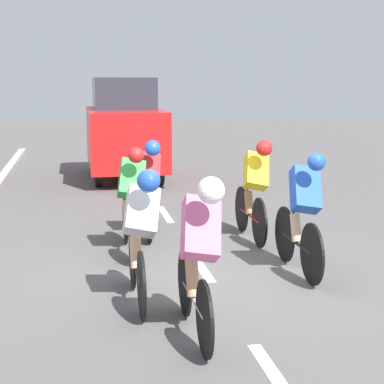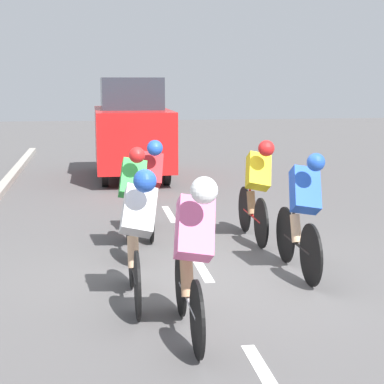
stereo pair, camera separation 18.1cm
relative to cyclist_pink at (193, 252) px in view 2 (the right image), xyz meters
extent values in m
plane|color=#565454|center=(-0.45, -1.96, -0.81)|extent=(60.00, 60.00, 0.00)
cube|color=white|center=(-0.45, 0.95, -0.81)|extent=(0.12, 1.40, 0.01)
cube|color=white|center=(-0.45, -2.25, -0.81)|extent=(0.12, 1.40, 0.01)
cube|color=white|center=(-0.45, -5.45, -0.81)|extent=(0.12, 1.40, 0.01)
cylinder|color=black|center=(0.03, -0.59, -0.47)|extent=(0.03, 0.67, 0.67)
cylinder|color=black|center=(0.03, 0.41, -0.47)|extent=(0.03, 0.67, 0.67)
cylinder|color=#B7B7BC|center=(0.03, -0.09, -0.47)|extent=(0.04, 1.00, 0.04)
cylinder|color=#B7B7BC|center=(0.03, -0.26, -0.26)|extent=(0.04, 0.04, 0.42)
cylinder|color=green|center=(0.03, -0.14, -0.37)|extent=(0.07, 0.07, 0.16)
cylinder|color=tan|center=(0.03, -0.16, -0.29)|extent=(0.12, 0.23, 0.36)
cube|color=pink|center=(-0.01, 0.01, 0.22)|extent=(0.41, 0.48, 0.61)
sphere|color=white|center=(-0.06, 0.23, 0.59)|extent=(0.24, 0.24, 0.24)
cylinder|color=black|center=(0.05, -4.50, -0.47)|extent=(0.03, 0.68, 0.68)
cylinder|color=black|center=(0.05, -3.54, -0.47)|extent=(0.03, 0.68, 0.68)
cylinder|color=#B7B7BC|center=(0.05, -4.02, -0.47)|extent=(0.04, 0.97, 0.04)
cylinder|color=#B7B7BC|center=(0.05, -4.19, -0.26)|extent=(0.04, 0.04, 0.42)
cylinder|color=#1999D8|center=(0.05, -4.07, -0.37)|extent=(0.07, 0.07, 0.16)
cylinder|color=#DBAD84|center=(0.05, -4.09, -0.29)|extent=(0.12, 0.23, 0.36)
cube|color=red|center=(0.01, -3.92, 0.19)|extent=(0.40, 0.45, 0.57)
sphere|color=blue|center=(-0.03, -3.70, 0.54)|extent=(0.23, 0.23, 0.23)
cylinder|color=black|center=(-1.56, -2.25, -0.45)|extent=(0.03, 0.72, 0.72)
cylinder|color=black|center=(-1.56, -1.28, -0.45)|extent=(0.03, 0.72, 0.72)
cylinder|color=black|center=(-1.56, -1.77, -0.45)|extent=(0.04, 0.98, 0.04)
cylinder|color=black|center=(-1.56, -1.94, -0.24)|extent=(0.04, 0.04, 0.42)
cylinder|color=green|center=(-1.56, -1.82, -0.35)|extent=(0.07, 0.07, 0.16)
cylinder|color=#DBAD84|center=(-1.56, -1.84, -0.27)|extent=(0.12, 0.23, 0.36)
cube|color=blue|center=(-1.60, -1.67, 0.23)|extent=(0.40, 0.47, 0.59)
sphere|color=blue|center=(-1.64, -1.45, 0.59)|extent=(0.21, 0.21, 0.21)
cylinder|color=black|center=(-1.43, -3.98, -0.46)|extent=(0.03, 0.70, 0.70)
cylinder|color=black|center=(-1.43, -3.00, -0.46)|extent=(0.03, 0.70, 0.70)
cylinder|color=red|center=(-1.43, -3.49, -0.46)|extent=(0.04, 0.98, 0.04)
cylinder|color=red|center=(-1.43, -3.66, -0.25)|extent=(0.04, 0.04, 0.42)
cylinder|color=#1999D8|center=(-1.43, -3.54, -0.36)|extent=(0.07, 0.07, 0.16)
cylinder|color=#9E704C|center=(-1.43, -3.56, -0.28)|extent=(0.12, 0.23, 0.36)
cube|color=yellow|center=(-1.49, -3.39, 0.21)|extent=(0.42, 0.46, 0.59)
sphere|color=red|center=(-1.54, -3.17, 0.57)|extent=(0.23, 0.23, 0.23)
cylinder|color=black|center=(0.39, -3.59, -0.46)|extent=(0.03, 0.70, 0.70)
cylinder|color=black|center=(0.39, -2.55, -0.46)|extent=(0.03, 0.70, 0.70)
cylinder|color=black|center=(0.39, -3.07, -0.46)|extent=(0.04, 1.04, 0.04)
cylinder|color=black|center=(0.39, -3.26, -0.25)|extent=(0.04, 0.04, 0.42)
cylinder|color=#1999D8|center=(0.39, -3.12, -0.36)|extent=(0.07, 0.07, 0.16)
cylinder|color=#DBAD84|center=(0.39, -3.15, -0.28)|extent=(0.12, 0.23, 0.36)
cube|color=green|center=(0.34, -2.97, 0.21)|extent=(0.41, 0.45, 0.58)
sphere|color=red|center=(0.30, -2.75, 0.55)|extent=(0.21, 0.21, 0.21)
cylinder|color=black|center=(0.46, -1.56, -0.47)|extent=(0.03, 0.68, 0.68)
cylinder|color=black|center=(0.46, -0.56, -0.47)|extent=(0.03, 0.68, 0.68)
cylinder|color=black|center=(0.46, -1.06, -0.47)|extent=(0.04, 1.00, 0.04)
cylinder|color=black|center=(0.46, -1.24, -0.26)|extent=(0.04, 0.04, 0.42)
cylinder|color=#1999D8|center=(0.46, -1.11, -0.37)|extent=(0.07, 0.07, 0.16)
cylinder|color=#DBAD84|center=(0.46, -1.14, -0.29)|extent=(0.12, 0.23, 0.36)
cube|color=white|center=(0.41, -0.96, 0.19)|extent=(0.42, 0.45, 0.57)
sphere|color=blue|center=(0.36, -0.74, 0.53)|extent=(0.23, 0.23, 0.23)
cylinder|color=black|center=(-0.77, -8.60, -0.49)|extent=(0.14, 0.64, 0.64)
cylinder|color=black|center=(0.59, -8.60, -0.49)|extent=(0.14, 0.64, 0.64)
cylinder|color=black|center=(-0.77, -10.97, -0.49)|extent=(0.14, 0.64, 0.64)
cylinder|color=black|center=(0.59, -10.97, -0.49)|extent=(0.14, 0.64, 0.64)
cube|color=red|center=(-0.09, -9.78, 0.17)|extent=(1.70, 3.81, 1.32)
cube|color=#2D333D|center=(-0.09, -9.97, 1.20)|extent=(1.39, 2.09, 0.73)
camera|label=1|loc=(1.05, 5.43, 1.51)|focal=60.00mm
camera|label=2|loc=(0.87, 5.46, 1.51)|focal=60.00mm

